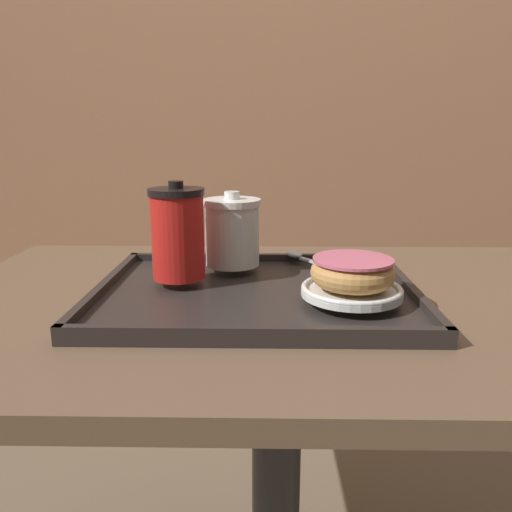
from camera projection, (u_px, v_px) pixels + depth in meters
name	position (u px, v px, depth m)	size (l,w,h in m)	color
wall_behind	(272.00, 66.00, 1.71)	(8.00, 0.05, 2.40)	#9E6B4C
cafe_table	(277.00, 389.00, 0.79)	(1.04, 0.66, 0.75)	brown
serving_tray	(256.00, 293.00, 0.74)	(0.46, 0.36, 0.02)	#282321
coffee_cup_front	(178.00, 233.00, 0.74)	(0.08, 0.08, 0.15)	red
coffee_cup_rear	(232.00, 232.00, 0.82)	(0.09, 0.09, 0.12)	white
plate_with_chocolate_donut	(351.00, 290.00, 0.68)	(0.14, 0.14, 0.01)	white
donut_chocolate_glazed	(352.00, 272.00, 0.67)	(0.11, 0.11, 0.04)	tan
spoon	(303.00, 257.00, 0.86)	(0.11, 0.14, 0.01)	silver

